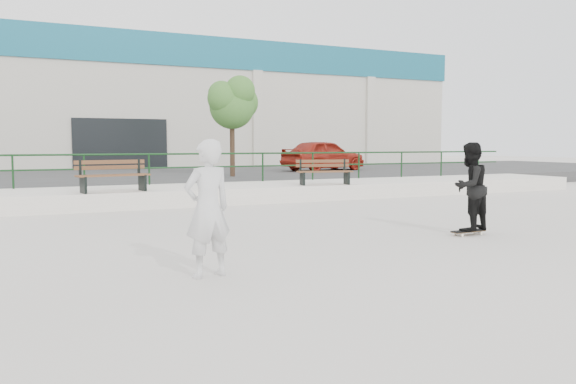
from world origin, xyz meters
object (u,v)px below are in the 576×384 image
red_car (323,155)px  bench_left (113,176)px  tree (233,102)px  standing_skater (470,187)px  seated_skater (208,209)px  bench_right (324,172)px  skateboard (468,231)px

red_car → bench_left: bearing=113.4°
tree → standing_skater: size_ratio=2.29×
bench_left → seated_skater: 8.77m
bench_right → tree: (-1.18, 5.69, 2.63)m
bench_left → skateboard: bench_left is taller
bench_left → tree: (5.49, 5.68, 2.59)m
bench_left → seated_skater: bearing=-98.4°
red_car → standing_skater: (-5.34, -16.12, -0.28)m
tree → skateboard: size_ratio=5.14×
skateboard → standing_skater: standing_skater is taller
red_car → bench_right: bearing=137.9°
bench_right → seated_skater: (-6.55, -8.76, 0.04)m
bench_left → seated_skater: (0.13, -8.77, 0.01)m
bench_left → seated_skater: seated_skater is taller
tree → standing_skater: 13.44m
seated_skater → bench_left: bearing=-101.4°
seated_skater → standing_skater: bearing=-180.0°
standing_skater → seated_skater: size_ratio=0.93×
bench_right → seated_skater: bearing=-114.8°
bench_right → seated_skater: 10.94m
tree → skateboard: bearing=-88.0°
bench_right → standing_skater: 7.53m
bench_right → bench_left: bearing=-168.1°
bench_right → seated_skater: seated_skater is taller
standing_skater → tree: bearing=-102.7°
bench_left → bench_right: 6.67m
tree → skateboard: tree is taller
bench_left → tree: size_ratio=0.50×
bench_left → seated_skater: size_ratio=1.06×
bench_right → tree: tree is taller
red_car → standing_skater: size_ratio=2.54×
bench_left → red_car: bearing=28.2°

